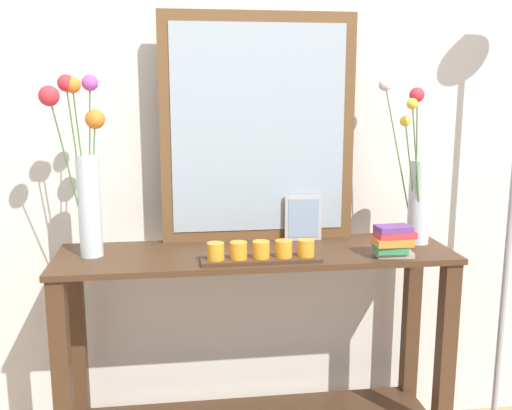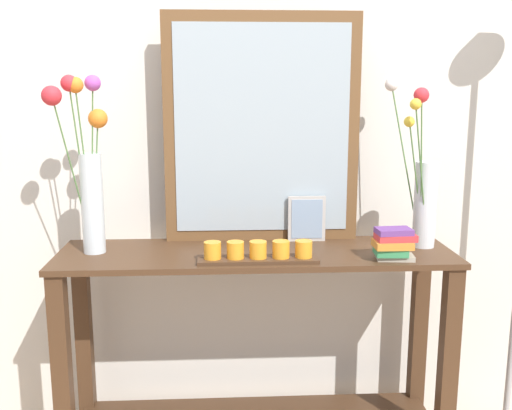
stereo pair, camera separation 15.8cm
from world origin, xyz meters
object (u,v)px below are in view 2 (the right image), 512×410
(console_table, at_px, (256,343))
(candle_tray, at_px, (258,253))
(mirror_leaning, at_px, (262,129))
(vase_right, at_px, (423,189))
(book_stack, at_px, (393,244))
(tall_vase_left, at_px, (88,169))
(picture_frame_small, at_px, (307,219))

(console_table, relative_size, candle_tray, 3.47)
(mirror_leaning, distance_m, vase_right, 0.60)
(console_table, bearing_deg, book_stack, -15.87)
(tall_vase_left, distance_m, picture_frame_small, 0.79)
(console_table, height_order, vase_right, vase_right)
(tall_vase_left, distance_m, book_stack, 1.04)
(tall_vase_left, bearing_deg, vase_right, 1.12)
(console_table, height_order, tall_vase_left, tall_vase_left)
(console_table, relative_size, vase_right, 2.31)
(console_table, xyz_separation_m, picture_frame_small, (0.19, 0.13, 0.42))
(tall_vase_left, bearing_deg, picture_frame_small, 9.02)
(tall_vase_left, distance_m, candle_tray, 0.63)
(tall_vase_left, relative_size, candle_tray, 1.52)
(vase_right, distance_m, picture_frame_small, 0.42)
(mirror_leaning, xyz_separation_m, book_stack, (0.41, -0.29, -0.36))
(console_table, bearing_deg, vase_right, 3.08)
(mirror_leaning, height_order, candle_tray, mirror_leaning)
(tall_vase_left, bearing_deg, candle_tray, -13.07)
(mirror_leaning, height_order, book_stack, mirror_leaning)
(vase_right, height_order, picture_frame_small, vase_right)
(candle_tray, bearing_deg, book_stack, -0.58)
(mirror_leaning, relative_size, book_stack, 5.99)
(console_table, xyz_separation_m, candle_tray, (0.00, -0.12, 0.37))
(mirror_leaning, bearing_deg, tall_vase_left, -165.65)
(console_table, relative_size, book_stack, 9.97)
(candle_tray, bearing_deg, mirror_leaning, 83.96)
(picture_frame_small, bearing_deg, tall_vase_left, -170.98)
(vase_right, xyz_separation_m, candle_tray, (-0.58, -0.15, -0.18))
(tall_vase_left, height_order, vase_right, tall_vase_left)
(console_table, bearing_deg, mirror_leaning, 79.25)
(console_table, distance_m, picture_frame_small, 0.48)
(candle_tray, height_order, picture_frame_small, picture_frame_small)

